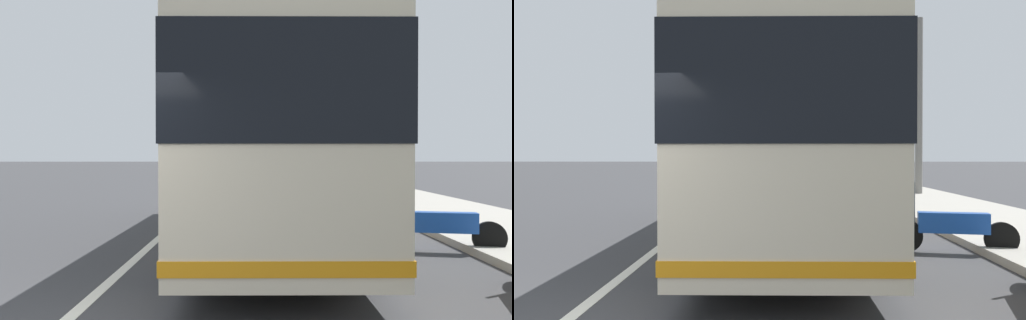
# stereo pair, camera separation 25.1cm
# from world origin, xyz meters

# --- Properties ---
(sidewalk_curb) EXTENTS (110.00, 3.60, 0.14)m
(sidewalk_curb) POSITION_xyz_m (10.00, -7.42, 0.07)
(sidewalk_curb) COLOR #9E998E
(sidewalk_curb) RESTS_ON ground
(lane_divider_line) EXTENTS (110.00, 0.16, 0.01)m
(lane_divider_line) POSITION_xyz_m (10.00, 0.00, 0.00)
(lane_divider_line) COLOR silver
(lane_divider_line) RESTS_ON ground
(coach_bus) EXTENTS (10.49, 2.61, 3.45)m
(coach_bus) POSITION_xyz_m (5.94, -2.25, 1.98)
(coach_bus) COLOR beige
(coach_bus) RESTS_ON ground
(motorcycle_nearest_curb) EXTENTS (0.48, 2.10, 1.23)m
(motorcycle_nearest_curb) POSITION_xyz_m (4.54, -5.20, 0.45)
(motorcycle_nearest_curb) COLOR black
(motorcycle_nearest_curb) RESTS_ON ground
(car_oncoming) EXTENTS (4.20, 1.96, 1.52)m
(car_oncoming) POSITION_xyz_m (24.14, -1.74, 0.72)
(car_oncoming) COLOR red
(car_oncoming) RESTS_ON ground
(car_behind_bus) EXTENTS (4.10, 1.95, 1.54)m
(car_behind_bus) POSITION_xyz_m (41.31, -2.15, 0.73)
(car_behind_bus) COLOR gold
(car_behind_bus) RESTS_ON ground
(car_ahead_same_lane) EXTENTS (4.34, 1.82, 1.43)m
(car_ahead_same_lane) POSITION_xyz_m (35.90, 2.48, 0.68)
(car_ahead_same_lane) COLOR black
(car_ahead_same_lane) RESTS_ON ground
(utility_pole) EXTENTS (0.29, 0.29, 7.18)m
(utility_pole) POSITION_xyz_m (15.99, -7.87, 3.59)
(utility_pole) COLOR slate
(utility_pole) RESTS_ON ground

